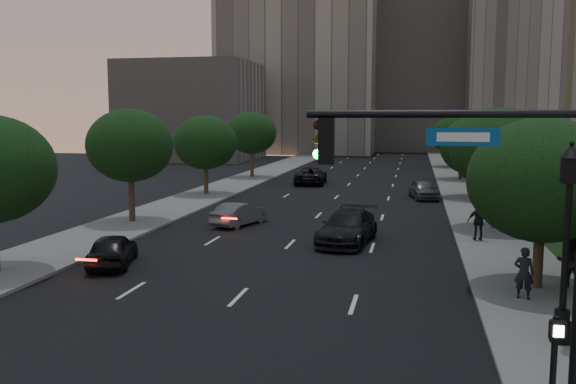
% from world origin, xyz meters
% --- Properties ---
extents(ground, '(160.00, 160.00, 0.00)m').
position_xyz_m(ground, '(0.00, 0.00, 0.00)').
color(ground, black).
rests_on(ground, ground).
extents(road_surface, '(16.00, 140.00, 0.02)m').
position_xyz_m(road_surface, '(0.00, 30.00, 0.01)').
color(road_surface, black).
rests_on(road_surface, ground).
extents(sidewalk_right, '(4.50, 140.00, 0.15)m').
position_xyz_m(sidewalk_right, '(10.25, 30.00, 0.07)').
color(sidewalk_right, slate).
rests_on(sidewalk_right, ground).
extents(sidewalk_left, '(4.50, 140.00, 0.15)m').
position_xyz_m(sidewalk_left, '(-10.25, 30.00, 0.07)').
color(sidewalk_left, slate).
rests_on(sidewalk_left, ground).
extents(parapet_wall, '(0.35, 90.00, 0.70)m').
position_xyz_m(parapet_wall, '(13.50, 28.00, 4.35)').
color(parapet_wall, slate).
rests_on(parapet_wall, embankment).
extents(office_block_left, '(26.00, 20.00, 32.00)m').
position_xyz_m(office_block_left, '(-14.00, 92.00, 16.00)').
color(office_block_left, gray).
rests_on(office_block_left, ground).
extents(office_block_mid, '(22.00, 18.00, 26.00)m').
position_xyz_m(office_block_mid, '(6.00, 102.00, 13.00)').
color(office_block_mid, gray).
rests_on(office_block_mid, ground).
extents(office_block_right, '(20.00, 22.00, 36.00)m').
position_xyz_m(office_block_right, '(24.00, 96.00, 18.00)').
color(office_block_right, gray).
rests_on(office_block_right, ground).
extents(office_block_filler, '(18.00, 16.00, 14.00)m').
position_xyz_m(office_block_filler, '(-26.00, 70.00, 7.00)').
color(office_block_filler, gray).
rests_on(office_block_filler, ground).
extents(tree_right_a, '(5.20, 5.20, 6.24)m').
position_xyz_m(tree_right_a, '(10.30, 8.00, 4.02)').
color(tree_right_a, '#38281C').
rests_on(tree_right_a, ground).
extents(tree_right_b, '(5.20, 5.20, 6.74)m').
position_xyz_m(tree_right_b, '(10.30, 20.00, 4.52)').
color(tree_right_b, '#38281C').
rests_on(tree_right_b, ground).
extents(tree_right_c, '(5.20, 5.20, 6.24)m').
position_xyz_m(tree_right_c, '(10.30, 33.00, 4.02)').
color(tree_right_c, '#38281C').
rests_on(tree_right_c, ground).
extents(tree_right_d, '(5.20, 5.20, 6.74)m').
position_xyz_m(tree_right_d, '(10.30, 47.00, 4.52)').
color(tree_right_d, '#38281C').
rests_on(tree_right_d, ground).
extents(tree_right_e, '(5.20, 5.20, 6.24)m').
position_xyz_m(tree_right_e, '(10.30, 62.00, 4.02)').
color(tree_right_e, '#38281C').
rests_on(tree_right_e, ground).
extents(tree_left_b, '(5.00, 5.00, 6.71)m').
position_xyz_m(tree_left_b, '(-10.30, 18.00, 4.58)').
color(tree_left_b, '#38281C').
rests_on(tree_left_b, ground).
extents(tree_left_c, '(5.00, 5.00, 6.34)m').
position_xyz_m(tree_left_c, '(-10.30, 31.00, 4.21)').
color(tree_left_c, '#38281C').
rests_on(tree_left_c, ground).
extents(tree_left_d, '(5.00, 5.00, 6.71)m').
position_xyz_m(tree_left_d, '(-10.30, 45.00, 4.58)').
color(tree_left_d, '#38281C').
rests_on(tree_left_d, ground).
extents(traffic_signal_mast, '(5.68, 0.56, 7.00)m').
position_xyz_m(traffic_signal_mast, '(8.00, -2.31, 3.67)').
color(traffic_signal_mast, black).
rests_on(traffic_signal_mast, ground).
extents(street_lamp, '(0.64, 0.64, 5.62)m').
position_xyz_m(street_lamp, '(9.90, 2.42, 2.63)').
color(street_lamp, black).
rests_on(street_lamp, ground).
extents(pedestrian_signal, '(0.30, 0.33, 2.50)m').
position_xyz_m(pedestrian_signal, '(8.57, -2.87, 1.57)').
color(pedestrian_signal, black).
rests_on(pedestrian_signal, ground).
extents(sedan_near_left, '(2.73, 4.37, 1.39)m').
position_xyz_m(sedan_near_left, '(-6.46, 8.31, 0.69)').
color(sedan_near_left, black).
rests_on(sedan_near_left, ground).
extents(sedan_mid_left, '(2.67, 4.30, 1.34)m').
position_xyz_m(sedan_mid_left, '(-3.90, 18.65, 0.67)').
color(sedan_mid_left, '#575A5E').
rests_on(sedan_mid_left, ground).
extents(sedan_far_left, '(2.99, 5.87, 1.59)m').
position_xyz_m(sedan_far_left, '(-3.48, 40.70, 0.79)').
color(sedan_far_left, black).
rests_on(sedan_far_left, ground).
extents(sedan_near_right, '(2.92, 5.79, 1.61)m').
position_xyz_m(sedan_near_right, '(2.71, 14.89, 0.81)').
color(sedan_near_right, black).
rests_on(sedan_near_right, ground).
extents(sedan_far_right, '(2.57, 4.64, 1.49)m').
position_xyz_m(sedan_far_right, '(6.59, 32.45, 0.75)').
color(sedan_far_right, '#4C4E52').
rests_on(sedan_far_right, ground).
extents(pedestrian_a, '(0.74, 0.58, 1.77)m').
position_xyz_m(pedestrian_a, '(9.57, 6.41, 1.03)').
color(pedestrian_a, black).
rests_on(pedestrian_a, sidewalk_right).
extents(pedestrian_b, '(0.91, 0.71, 1.84)m').
position_xyz_m(pedestrian_b, '(11.46, 8.38, 1.07)').
color(pedestrian_b, black).
rests_on(pedestrian_b, sidewalk_right).
extents(pedestrian_c, '(1.17, 0.60, 1.91)m').
position_xyz_m(pedestrian_c, '(9.08, 16.28, 1.11)').
color(pedestrian_c, black).
rests_on(pedestrian_c, sidewalk_right).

